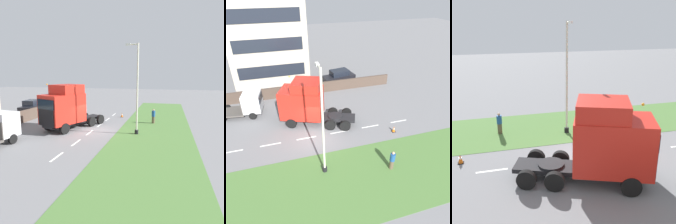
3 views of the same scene
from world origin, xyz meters
The scene contains 11 objects.
ground_plane centered at (0.00, 0.00, 0.00)m, with size 120.00×120.00×0.00m, color slate.
grass_verge centered at (-6.00, 0.00, 0.01)m, with size 7.00×44.00×0.01m.
lane_markings centered at (0.00, -0.70, 0.00)m, with size 0.16×17.80×0.00m.
boundary_wall centered at (9.00, 0.00, 0.69)m, with size 0.25×24.00×1.39m.
building_block centered at (17.74, 3.03, 5.77)m, with size 10.67×9.92×12.63m.
lorry_cab centered at (2.74, 0.39, 2.28)m, with size 5.01×7.47×4.66m.
flatbed_truck centered at (5.91, 5.93, 1.33)m, with size 2.88×5.31×2.52m.
parked_car centered at (10.72, -5.55, 1.01)m, with size 2.49×4.63×2.08m.
lamp_post centered at (-4.37, 0.25, 3.80)m, with size 1.29×0.35×8.23m.
pedestrian centered at (-5.63, -4.71, 0.80)m, with size 0.39×0.39×1.64m.
traffic_cone_lead centered at (-1.43, -7.29, 0.28)m, with size 0.36×0.36×0.58m.
Camera 2 is at (-16.10, 2.78, 12.48)m, focal length 35.00 mm.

